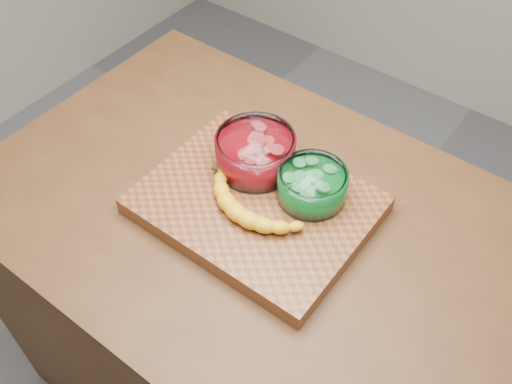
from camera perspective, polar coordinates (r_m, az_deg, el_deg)
The scene contains 5 objects.
counter at distance 1.56m, azimuth -0.00°, elevation -12.56°, with size 1.20×0.80×0.90m, color #4B2C16.
cutting_board at distance 1.17m, azimuth -0.00°, elevation -1.30°, with size 0.45×0.35×0.04m, color brown.
bowl_red at distance 1.19m, azimuth -0.05°, elevation 3.95°, with size 0.17×0.17×0.08m.
bowl_green at distance 1.14m, azimuth 5.63°, elevation 0.68°, with size 0.14×0.14×0.07m.
banana at distance 1.12m, azimuth -0.45°, elevation -1.08°, with size 0.27×0.14×0.04m, color gold, non-canonical shape.
Camera 1 is at (0.46, -0.61, 1.81)m, focal length 40.00 mm.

